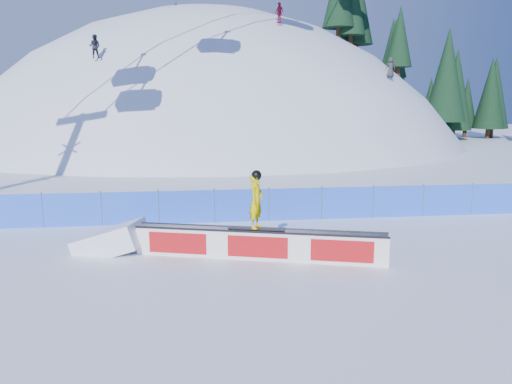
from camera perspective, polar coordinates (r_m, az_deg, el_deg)
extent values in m
plane|color=white|center=(14.13, 0.19, -7.66)|extent=(160.00, 160.00, 0.00)
sphere|color=white|center=(59.69, -5.17, -11.79)|extent=(64.00, 64.00, 64.00)
cylinder|color=#2F1F13|center=(54.62, 11.59, 16.37)|extent=(0.50, 0.50, 1.40)
cone|color=black|center=(55.21, 11.75, 20.53)|extent=(3.03, 3.03, 6.88)
cylinder|color=#2F1F13|center=(53.23, 10.95, 16.94)|extent=(0.50, 0.50, 1.40)
cylinder|color=#2F1F13|center=(62.15, 11.52, 14.25)|extent=(0.50, 0.50, 1.40)
cone|color=black|center=(62.59, 11.66, 18.03)|extent=(3.11, 3.11, 7.06)
cylinder|color=#2F1F13|center=(59.19, 13.76, 13.77)|extent=(0.50, 0.50, 1.40)
cone|color=black|center=(59.65, 13.95, 18.01)|extent=(3.37, 3.37, 7.65)
cylinder|color=#2F1F13|center=(57.01, 16.94, 11.74)|extent=(0.50, 0.50, 1.40)
cone|color=black|center=(57.42, 17.22, 16.96)|extent=(4.08, 4.08, 9.27)
cylinder|color=#2F1F13|center=(61.14, 17.49, 9.63)|extent=(0.50, 0.50, 1.40)
cone|color=black|center=(61.27, 17.70, 13.53)|extent=(3.14, 3.14, 7.14)
cylinder|color=#2F1F13|center=(58.79, 18.01, 10.06)|extent=(0.50, 0.50, 1.40)
cone|color=black|center=(58.99, 18.26, 14.52)|extent=(3.52, 3.52, 7.99)
cylinder|color=#2F1F13|center=(58.03, 21.07, 6.49)|extent=(0.50, 0.50, 1.40)
cone|color=black|center=(57.95, 21.32, 10.28)|extent=(2.86, 2.86, 6.50)
cylinder|color=#2F1F13|center=(59.42, 23.92, 5.75)|extent=(0.50, 0.50, 1.40)
cone|color=black|center=(59.31, 24.26, 10.39)|extent=(3.72, 3.72, 8.45)
cylinder|color=#2F1F13|center=(61.87, 23.00, 5.96)|extent=(0.50, 0.50, 1.40)
cone|color=black|center=(61.77, 23.31, 10.31)|extent=(3.61, 3.61, 8.21)
cylinder|color=#2F1F13|center=(60.73, 24.81, 5.76)|extent=(0.50, 0.50, 1.40)
cone|color=black|center=(60.63, 25.15, 10.24)|extent=(3.66, 3.66, 8.31)
cylinder|color=#2F1F13|center=(61.92, 26.31, 5.71)|extent=(0.50, 0.50, 1.40)
cone|color=black|center=(61.82, 26.70, 10.61)|extent=(4.13, 4.13, 9.39)
cube|color=blue|center=(18.30, -1.64, -1.56)|extent=(22.00, 0.03, 1.20)
cylinder|color=#435278|center=(18.95, -23.22, -1.84)|extent=(0.05, 0.05, 1.30)
cylinder|color=#435278|center=(18.50, -17.25, -1.74)|extent=(0.05, 0.05, 1.30)
cylinder|color=#435278|center=(18.25, -11.06, -1.63)|extent=(0.05, 0.05, 1.30)
cylinder|color=#435278|center=(18.22, -4.77, -1.49)|extent=(0.05, 0.05, 1.30)
cylinder|color=#435278|center=(18.41, 1.46, -1.33)|extent=(0.05, 0.05, 1.30)
cylinder|color=#435278|center=(18.82, 7.49, -1.17)|extent=(0.05, 0.05, 1.30)
cylinder|color=#435278|center=(19.42, 13.21, -1.00)|extent=(0.05, 0.05, 1.30)
cylinder|color=#435278|center=(20.20, 18.54, -0.83)|extent=(0.05, 0.05, 1.30)
cylinder|color=#435278|center=(21.14, 23.43, -0.67)|extent=(0.05, 0.05, 1.30)
cube|color=white|center=(14.06, 0.33, -6.04)|extent=(6.91, 2.49, 0.80)
cube|color=gray|center=(13.95, 0.33, -4.40)|extent=(6.85, 2.49, 0.04)
cube|color=black|center=(13.73, 0.17, -4.61)|extent=(6.79, 2.09, 0.05)
cube|color=black|center=(14.17, 0.48, -4.13)|extent=(6.79, 2.09, 0.05)
cube|color=red|center=(13.84, 0.17, -6.31)|extent=(6.45, 1.98, 0.60)
cube|color=red|center=(14.28, 0.48, -5.79)|extent=(6.45, 1.98, 0.60)
cube|color=black|center=(13.95, 0.04, -4.19)|extent=(1.60, 0.74, 0.03)
imported|color=#F3DA00|center=(13.78, 0.04, -1.03)|extent=(0.60, 0.67, 1.54)
sphere|color=black|center=(13.65, 0.04, 1.92)|extent=(0.29, 0.29, 0.29)
imported|color=black|center=(38.62, -17.95, 15.54)|extent=(0.87, 0.72, 1.65)
imported|color=#BF1B40|center=(43.79, 2.67, 19.79)|extent=(0.82, 1.04, 1.65)
imported|color=#2A2A2A|center=(43.90, 15.13, 13.58)|extent=(0.84, 0.58, 1.65)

